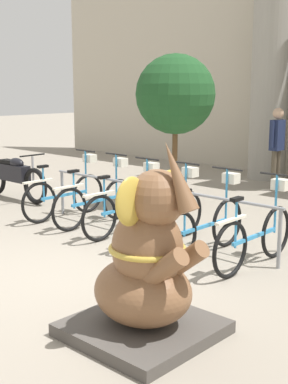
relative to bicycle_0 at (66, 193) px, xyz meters
The scene contains 13 objects.
ground_plane 2.91m from the bicycle_0, 39.59° to the right, with size 60.00×60.00×0.00m, color gray.
column_left 6.19m from the bicycle_0, 85.39° to the left, with size 1.12×1.12×5.16m.
bike_rack 1.86m from the bicycle_0, ahead, with size 4.29×0.05×0.77m.
bicycle_0 is the anchor object (origin of this frame).
bicycle_1 0.74m from the bicycle_0, ahead, with size 0.48×1.73×1.11m.
bicycle_2 1.47m from the bicycle_0, ahead, with size 0.48×1.73×1.11m.
bicycle_3 2.21m from the bicycle_0, ahead, with size 0.48×1.73×1.11m.
bicycle_4 2.95m from the bicycle_0, ahead, with size 0.48×1.73×1.11m.
bicycle_5 3.69m from the bicycle_0, ahead, with size 0.48×1.73×1.11m.
elephant_statue 4.60m from the bicycle_0, 30.13° to the right, with size 1.19×1.19×1.79m.
motorcycle 1.92m from the bicycle_0, behind, with size 2.06×0.55×0.94m.
person_pedestrian 4.82m from the bicycle_0, 73.32° to the left, with size 0.23×0.47×1.75m.
potted_tree 2.63m from the bicycle_0, 70.27° to the left, with size 1.45×1.45×2.77m.
Camera 1 is at (4.76, -3.74, 2.20)m, focal length 50.00 mm.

